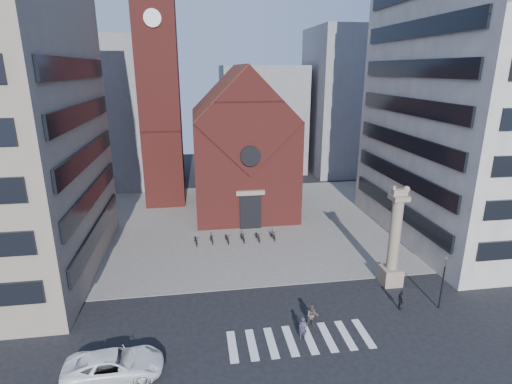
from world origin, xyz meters
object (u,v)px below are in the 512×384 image
white_car (114,365)px  lion_column (394,246)px  pedestrian_1 (312,316)px  traffic_light (443,281)px  scooter_0 (196,240)px  pedestrian_2 (401,300)px  pedestrian_0 (303,328)px

white_car → lion_column: bearing=-73.1°
pedestrian_1 → traffic_light: bearing=16.8°
traffic_light → lion_column: bearing=116.5°
traffic_light → scooter_0: 23.26m
pedestrian_2 → scooter_0: bearing=55.4°
lion_column → scooter_0: size_ratio=4.61×
pedestrian_0 → scooter_0: bearing=110.7°
traffic_light → pedestrian_0: traffic_light is taller
lion_column → pedestrian_1: lion_column is taller
lion_column → pedestrian_2: size_ratio=5.34×
traffic_light → pedestrian_0: (-11.22, -1.90, -1.48)m
lion_column → pedestrian_0: bearing=-147.4°
traffic_light → pedestrian_2: traffic_light is taller
pedestrian_2 → lion_column: bearing=-6.9°
traffic_light → scooter_0: traffic_light is taller
white_car → traffic_light: bearing=-84.0°
white_car → pedestrian_0: pedestrian_0 is taller
pedestrian_1 → pedestrian_2: (7.22, 0.98, -0.06)m
lion_column → pedestrian_2: 4.68m
white_car → pedestrian_2: bearing=-82.0°
pedestrian_1 → scooter_0: pedestrian_1 is taller
traffic_light → white_car: size_ratio=0.75×
pedestrian_2 → white_car: bearing=109.2°
lion_column → pedestrian_2: (-1.01, -3.72, -2.64)m
pedestrian_2 → scooter_0: pedestrian_2 is taller
traffic_light → pedestrian_0: bearing=-170.4°
pedestrian_2 → scooter_0: 20.74m
lion_column → scooter_0: 19.47m
traffic_light → pedestrian_1: 10.34m
traffic_light → pedestrian_0: 11.47m
pedestrian_0 → pedestrian_2: bearing=12.4°
scooter_0 → lion_column: bearing=-39.1°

